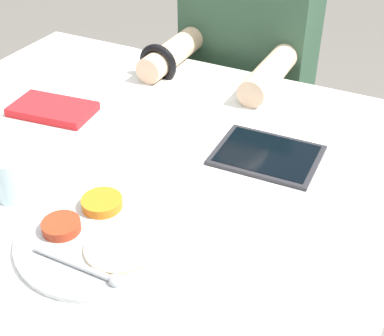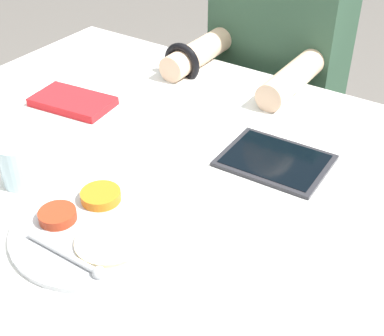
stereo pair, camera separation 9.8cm
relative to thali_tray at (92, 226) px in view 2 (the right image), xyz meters
name	(u,v)px [view 2 (the right image)]	position (x,y,z in m)	size (l,w,h in m)	color
dining_table	(132,281)	(-0.10, 0.20, -0.38)	(1.15, 1.08, 0.74)	silver
thali_tray	(92,226)	(0.00, 0.00, 0.00)	(0.29, 0.29, 0.03)	#B7BABF
red_notebook	(73,102)	(-0.35, 0.31, 0.00)	(0.21, 0.13, 0.02)	silver
tablet_device	(275,160)	(0.17, 0.37, 0.00)	(0.22, 0.17, 0.01)	#28282D
person_diner	(273,103)	(-0.08, 0.89, -0.18)	(0.39, 0.47, 1.20)	black
drinking_glass	(20,163)	(-0.21, 0.03, 0.04)	(0.08, 0.08, 0.09)	silver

